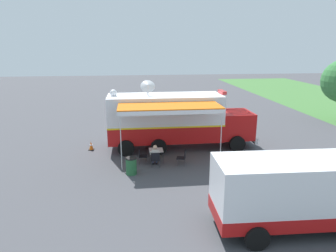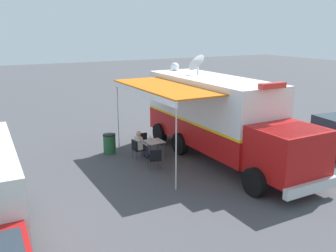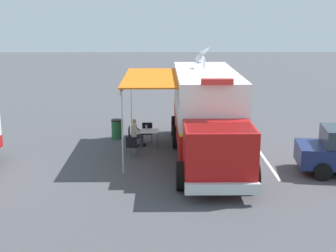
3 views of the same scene
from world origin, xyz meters
TOP-DOWN VIEW (x-y plane):
  - ground_plane at (0.00, 0.00)m, footprint 100.00×100.00m
  - lot_stripe at (-2.39, 1.33)m, footprint 0.13×4.80m
  - command_truck at (0.03, 0.75)m, footprint 4.87×9.50m
  - folding_table at (2.44, -0.79)m, footprint 0.80×0.80m
  - water_bottle at (2.57, -0.93)m, footprint 0.07×0.07m
  - folding_chair_at_table at (3.24, -0.89)m, footprint 0.48×0.48m
  - folding_chair_beside_table at (2.56, -1.64)m, footprint 0.48×0.48m
  - folding_chair_spare_by_truck at (3.12, 0.65)m, footprint 0.58×0.58m
  - seated_responder at (3.05, -0.89)m, footprint 0.66×0.55m
  - trash_bin at (4.01, -2.21)m, footprint 0.57×0.57m
  - traffic_cone at (-0.12, -4.78)m, footprint 0.36×0.36m

SIDE VIEW (x-z plane):
  - ground_plane at x=0.00m, z-range 0.00..0.00m
  - lot_stripe at x=-2.39m, z-range 0.00..0.01m
  - traffic_cone at x=-0.12m, z-range -0.01..0.57m
  - trash_bin at x=4.01m, z-range 0.00..0.91m
  - folding_chair_at_table at x=3.24m, z-range 0.08..0.95m
  - folding_chair_beside_table at x=2.56m, z-range 0.08..0.95m
  - folding_chair_spare_by_truck at x=3.12m, z-range 0.08..0.95m
  - seated_responder at x=3.05m, z-range 0.03..1.28m
  - folding_table at x=2.44m, z-range 0.31..1.04m
  - water_bottle at x=2.57m, z-range 0.72..0.95m
  - command_truck at x=0.03m, z-range -0.32..4.21m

